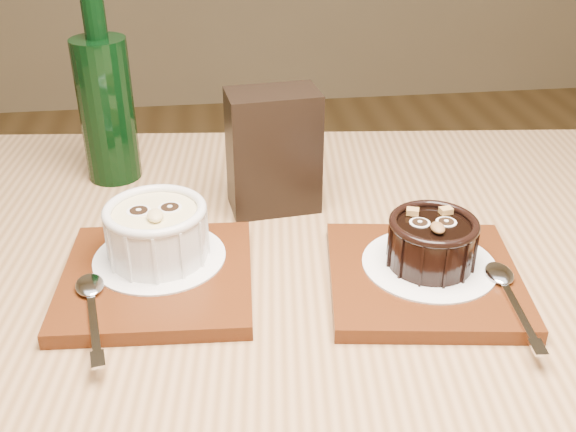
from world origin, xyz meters
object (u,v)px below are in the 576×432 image
object	(u,v)px
condiment_stand	(273,151)
green_bottle	(106,104)
tray_left	(157,278)
tray_right	(424,278)
table	(273,366)
ramekin_white	(157,230)
ramekin_dark	(432,240)

from	to	relation	value
condiment_stand	green_bottle	distance (m)	0.22
tray_left	tray_right	world-z (taller)	same
table	condiment_stand	distance (m)	0.24
ramekin_white	condiment_stand	xyz separation A→B (m)	(0.13, 0.12, 0.02)
tray_right	ramekin_dark	distance (m)	0.04
tray_right	tray_left	bearing A→B (deg)	172.97
tray_left	ramekin_white	xyz separation A→B (m)	(0.00, 0.02, 0.04)
condiment_stand	tray_left	bearing A→B (deg)	-131.77
condiment_stand	green_bottle	bearing A→B (deg)	151.16
tray_right	ramekin_dark	world-z (taller)	ramekin_dark
tray_right	condiment_stand	distance (m)	0.23
table	ramekin_dark	distance (m)	0.21
tray_right	green_bottle	xyz separation A→B (m)	(-0.32, 0.28, 0.09)
ramekin_dark	green_bottle	size ratio (longest dim) A/B	0.35
ramekin_dark	condiment_stand	distance (m)	0.21
condiment_stand	green_bottle	size ratio (longest dim) A/B	0.57
table	tray_left	xyz separation A→B (m)	(-0.11, 0.03, 0.10)
table	green_bottle	bearing A→B (deg)	121.45
table	tray_right	size ratio (longest dim) A/B	7.09
table	ramekin_white	size ratio (longest dim) A/B	12.83
tray_left	tray_right	xyz separation A→B (m)	(0.25, -0.03, 0.00)
tray_left	ramekin_dark	size ratio (longest dim) A/B	2.11
table	ramekin_dark	size ratio (longest dim) A/B	14.94
ramekin_white	green_bottle	distance (m)	0.24
tray_left	green_bottle	size ratio (longest dim) A/B	0.73
table	condiment_stand	size ratio (longest dim) A/B	9.11
condiment_stand	ramekin_dark	bearing A→B (deg)	-51.05
green_bottle	ramekin_white	bearing A→B (deg)	-73.89
green_bottle	tray_right	bearing A→B (deg)	-41.49
table	tray_right	world-z (taller)	tray_right
ramekin_dark	green_bottle	world-z (taller)	green_bottle
tray_right	ramekin_white	bearing A→B (deg)	167.55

